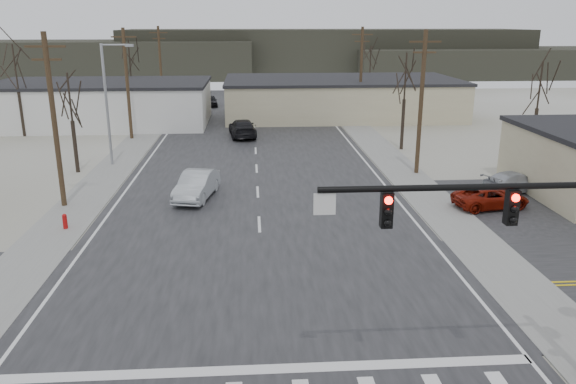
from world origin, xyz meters
name	(u,v)px	position (x,y,z in m)	size (l,w,h in m)	color
ground	(263,294)	(0.00, 0.00, 0.00)	(140.00, 140.00, 0.00)	silver
main_road	(257,188)	(0.00, 15.00, 0.02)	(18.00, 110.00, 0.05)	black
cross_road	(263,293)	(0.00, 0.00, 0.02)	(90.00, 10.00, 0.04)	black
sidewalk_left	(112,171)	(-10.60, 20.00, 0.03)	(3.00, 90.00, 0.06)	gray
sidewalk_right	(397,166)	(10.60, 20.00, 0.03)	(3.00, 90.00, 0.06)	gray
traffic_signal_mast	(546,237)	(7.89, -6.20, 4.67)	(8.95, 0.43, 7.20)	black
fire_hydrant	(65,221)	(-10.20, 8.00, 0.45)	(0.24, 0.24, 0.87)	#A50C0C
building_left_far	(102,103)	(-16.00, 40.00, 2.26)	(22.30, 12.30, 4.50)	silver
building_right_far	(340,97)	(10.00, 44.00, 2.15)	(26.30, 14.30, 4.30)	#BDB490
upole_left_b	(54,119)	(-11.50, 12.00, 5.22)	(2.20, 0.30, 10.00)	#422E1F
upole_left_c	(127,82)	(-11.50, 32.00, 5.22)	(2.20, 0.30, 10.00)	#422E1F
upole_left_d	(161,66)	(-11.50, 52.00, 5.22)	(2.20, 0.30, 10.00)	#422E1F
upole_right_a	(421,101)	(11.50, 18.00, 5.22)	(2.20, 0.30, 10.00)	#422E1F
upole_right_b	(361,73)	(11.50, 40.00, 5.22)	(2.20, 0.30, 10.00)	#422E1F
streetlight_main	(109,98)	(-10.80, 22.00, 5.09)	(2.40, 0.25, 9.00)	gray
tree_left_near	(70,100)	(-13.00, 20.00, 5.23)	(3.30, 3.30, 7.35)	#2D231B
tree_right_mid	(405,79)	(12.50, 26.00, 5.93)	(3.74, 3.74, 8.33)	#2D231B
tree_left_far	(130,60)	(-14.00, 46.00, 6.28)	(3.96, 3.96, 8.82)	#2D231B
tree_right_far	(370,62)	(15.00, 52.00, 5.58)	(3.52, 3.52, 7.84)	#2D231B
tree_lot	(540,88)	(22.00, 22.00, 5.58)	(3.52, 3.52, 7.84)	#2D231B
tree_left_mid	(15,69)	(-22.00, 34.00, 6.28)	(3.96, 3.96, 8.82)	#2D231B
hill_left	(68,60)	(-35.00, 92.00, 3.50)	(70.00, 18.00, 7.00)	#333026
hill_center	(325,52)	(15.00, 96.00, 4.50)	(80.00, 18.00, 9.00)	#333026
hill_right	(505,62)	(50.00, 90.00, 2.75)	(60.00, 18.00, 5.50)	#333026
sedan_crossing	(197,185)	(-3.76, 12.98, 0.87)	(1.74, 4.98, 1.64)	#A0A6AA
car_far_a	(242,128)	(-1.17, 32.16, 0.87)	(2.30, 5.67, 1.64)	black
car_far_b	(211,101)	(-5.48, 52.56, 0.72)	(1.59, 3.95, 1.34)	black
car_parked_red	(491,198)	(13.57, 9.97, 0.65)	(2.05, 4.44, 1.23)	maroon
car_parked_silver	(514,182)	(16.37, 13.00, 0.68)	(1.82, 4.48, 1.30)	#A6A9B0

